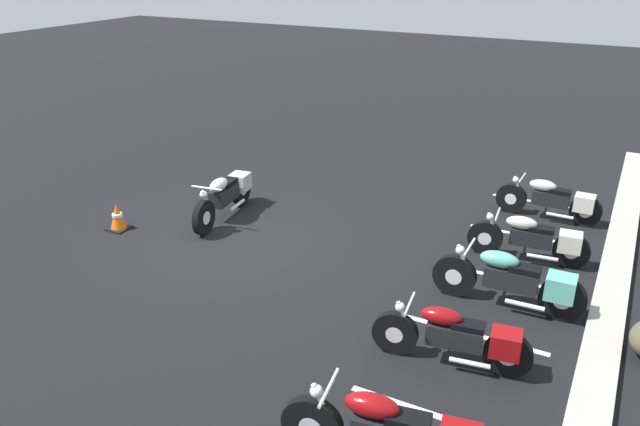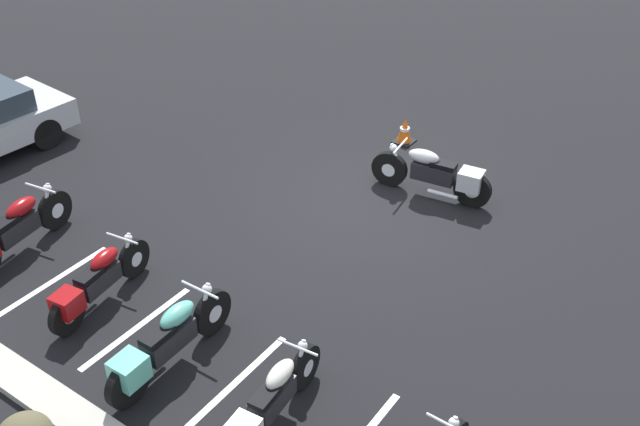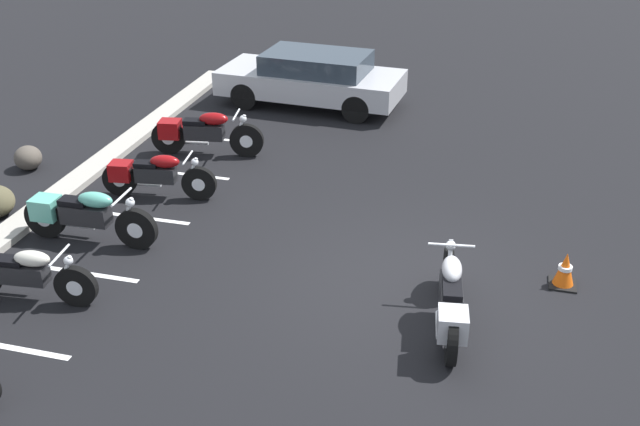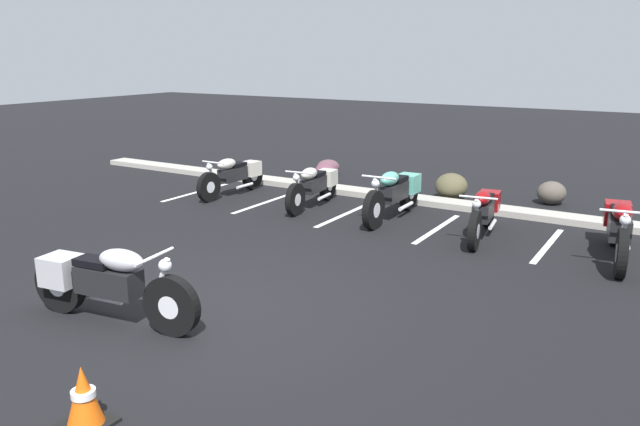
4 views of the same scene
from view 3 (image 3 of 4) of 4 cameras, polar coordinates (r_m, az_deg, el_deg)
The scene contains 14 objects.
ground at distance 11.11m, azimuth 6.01°, elevation -5.51°, with size 60.00×60.00×0.00m, color black.
motorcycle_silver_featured at distance 10.05m, azimuth 9.92°, elevation -6.47°, with size 2.28×0.72×0.90m.
parked_bike_1 at distance 11.32m, azimuth -21.95°, elevation -4.30°, with size 0.60×2.07×0.82m.
parked_bike_2 at distance 12.53m, azimuth -17.66°, elevation -0.13°, with size 0.65×2.31×0.91m.
parked_bike_3 at distance 13.76m, azimuth -12.63°, elevation 2.86°, with size 0.66×2.10×0.83m.
parked_bike_4 at distance 15.41m, azimuth -9.04°, elevation 6.09°, with size 0.76×2.30×0.91m.
car_silver at distance 18.03m, azimuth -0.61°, elevation 10.27°, with size 2.11×4.42×1.29m.
concrete_curb at distance 13.43m, azimuth -22.20°, elevation -1.05°, with size 18.00×0.50×0.12m, color #A8A399.
landscape_rock_3 at distance 15.72m, azimuth -21.36°, elevation 3.94°, with size 0.53×0.57×0.47m, color #504840.
traffic_cone at distance 11.49m, azimuth 18.15°, elevation -4.18°, with size 0.40×0.40×0.54m.
stall_line_2 at distance 11.95m, azimuth -18.16°, elevation -4.27°, with size 0.10×2.10×0.00m, color white.
stall_line_3 at distance 13.32m, azimuth -14.05°, elevation -0.25°, with size 0.10×2.10×0.00m, color white.
stall_line_4 at distance 14.80m, azimuth -10.75°, elevation 3.00°, with size 0.10×2.10×0.00m, color white.
stall_line_5 at distance 16.36m, azimuth -8.04°, elevation 5.64°, with size 0.10×2.10×0.00m, color white.
Camera 3 is at (-9.25, -1.26, 6.02)m, focal length 42.00 mm.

